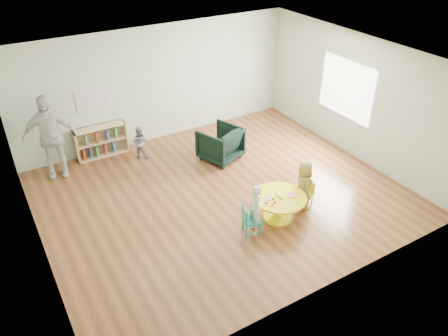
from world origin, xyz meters
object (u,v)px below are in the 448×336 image
at_px(kid_chair_left, 249,219).
at_px(bookshelf, 100,141).
at_px(activity_table, 279,203).
at_px(adult_caretaker, 50,137).
at_px(armchair, 220,144).
at_px(toddler, 140,142).
at_px(child_right, 303,185).
at_px(kid_chair_right, 306,193).
at_px(child_left, 255,210).

distance_m(kid_chair_left, bookshelf, 4.40).
bearing_deg(kid_chair_left, activity_table, 116.20).
relative_size(activity_table, adult_caretaker, 0.54).
xyz_separation_m(armchair, adult_caretaker, (-3.44, 1.21, 0.55)).
height_order(bookshelf, armchair, armchair).
height_order(kid_chair_left, toddler, toddler).
bearing_deg(child_right, kid_chair_left, 116.55).
xyz_separation_m(activity_table, armchair, (0.19, 2.50, 0.04)).
height_order(kid_chair_right, child_right, child_right).
bearing_deg(activity_table, kid_chair_left, -173.41).
relative_size(activity_table, child_right, 0.98).
distance_m(bookshelf, adult_caretaker, 1.30).
height_order(child_left, toddler, child_left).
relative_size(kid_chair_right, child_left, 0.51).
xyz_separation_m(kid_chair_left, toddler, (-0.67, 3.60, 0.08)).
bearing_deg(child_left, kid_chair_right, 112.02).
relative_size(kid_chair_right, bookshelf, 0.42).
relative_size(child_left, adult_caretaker, 0.53).
xyz_separation_m(bookshelf, adult_caretaker, (-1.11, -0.37, 0.57)).
bearing_deg(bookshelf, child_left, -69.99).
distance_m(bookshelf, child_right, 4.88).
bearing_deg(toddler, child_right, 157.76).
bearing_deg(activity_table, armchair, 85.65).
xyz_separation_m(activity_table, toddler, (-1.39, 3.51, 0.05)).
xyz_separation_m(child_left, adult_caretaker, (-2.63, 3.81, 0.44)).
height_order(bookshelf, adult_caretaker, adult_caretaker).
bearing_deg(armchair, kid_chair_left, 50.18).
bearing_deg(adult_caretaker, bookshelf, 30.56).
bearing_deg(toddler, armchair, -175.03).
relative_size(kid_chair_right, armchair, 0.59).
relative_size(bookshelf, child_right, 1.17).
bearing_deg(kid_chair_left, child_right, 115.63).
xyz_separation_m(activity_table, kid_chair_right, (0.73, 0.07, -0.08)).
distance_m(activity_table, child_right, 0.64).
height_order(activity_table, armchair, armchair).
xyz_separation_m(activity_table, adult_caretaker, (-3.25, 3.72, 0.59)).
distance_m(activity_table, bookshelf, 4.61).
height_order(kid_chair_right, child_left, child_left).
distance_m(kid_chair_right, child_right, 0.27).
relative_size(kid_chair_left, kid_chair_right, 1.17).
xyz_separation_m(armchair, child_left, (-0.80, -2.60, 0.10)).
height_order(activity_table, adult_caretaker, adult_caretaker).
bearing_deg(adult_caretaker, kid_chair_right, -30.29).
bearing_deg(child_left, kid_chair_left, -83.93).
bearing_deg(bookshelf, child_right, -55.61).
bearing_deg(kid_chair_left, armchair, -179.70).
distance_m(kid_chair_right, child_left, 1.37).
height_order(kid_chair_right, toddler, toddler).
bearing_deg(adult_caretaker, child_left, -43.20).
xyz_separation_m(activity_table, child_right, (0.62, 0.06, 0.17)).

